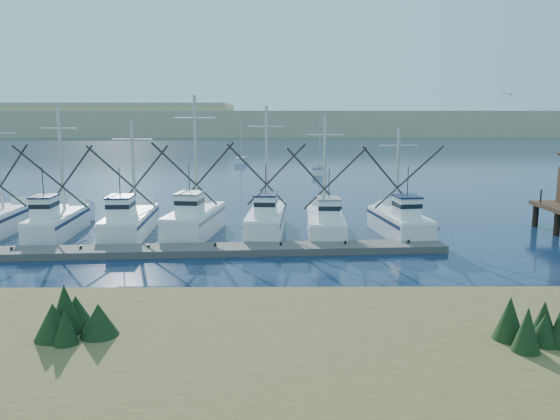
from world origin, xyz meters
name	(u,v)px	position (x,y,z in m)	size (l,w,h in m)	color
ground	(298,289)	(0.00, 0.00, 0.00)	(500.00, 500.00, 0.00)	#0C1B36
shore_bank	(45,368)	(-8.00, -10.00, 0.80)	(40.00, 10.00, 1.60)	#4C422D
floating_dock	(182,250)	(-6.74, 6.78, 0.22)	(32.34, 2.16, 0.43)	#5E5854
dune_ridge	(278,123)	(0.00, 210.00, 5.00)	(360.00, 60.00, 10.00)	tan
trawler_fleet	(193,222)	(-6.82, 11.93, 0.99)	(31.42, 9.01, 9.69)	white
sailboat_near	(320,170)	(5.26, 52.76, 0.50)	(2.43, 5.75, 8.10)	white
sailboat_far	(241,160)	(-7.17, 70.47, 0.50)	(2.10, 5.59, 8.10)	white
flying_gull	(510,93)	(13.76, 9.63, 9.65)	(1.11, 0.20, 0.20)	white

